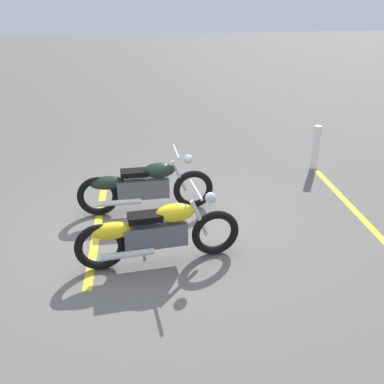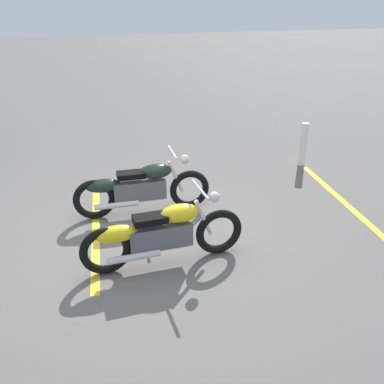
# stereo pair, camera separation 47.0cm
# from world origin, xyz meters

# --- Properties ---
(ground_plane) EXTENTS (60.00, 60.00, 0.00)m
(ground_plane) POSITION_xyz_m (0.00, 0.00, 0.00)
(ground_plane) COLOR #66605B
(motorcycle_bright_foreground) EXTENTS (2.23, 0.62, 1.04)m
(motorcycle_bright_foreground) POSITION_xyz_m (0.07, -0.76, 0.46)
(motorcycle_bright_foreground) COLOR black
(motorcycle_bright_foreground) RESTS_ON ground
(motorcycle_dark_foreground) EXTENTS (2.23, 0.62, 1.04)m
(motorcycle_dark_foreground) POSITION_xyz_m (0.00, 0.75, 0.46)
(motorcycle_dark_foreground) COLOR black
(motorcycle_dark_foreground) RESTS_ON ground
(bollard_post) EXTENTS (0.14, 0.14, 0.90)m
(bollard_post) POSITION_xyz_m (3.57, 2.11, 0.45)
(bollard_post) COLOR white
(bollard_post) RESTS_ON ground
(parking_stripe_near) EXTENTS (0.28, 3.20, 0.01)m
(parking_stripe_near) POSITION_xyz_m (-0.75, 0.33, 0.00)
(parking_stripe_near) COLOR yellow
(parking_stripe_near) RESTS_ON ground
(parking_stripe_mid) EXTENTS (0.28, 3.20, 0.01)m
(parking_stripe_mid) POSITION_xyz_m (3.50, 0.36, 0.00)
(parking_stripe_mid) COLOR yellow
(parking_stripe_mid) RESTS_ON ground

